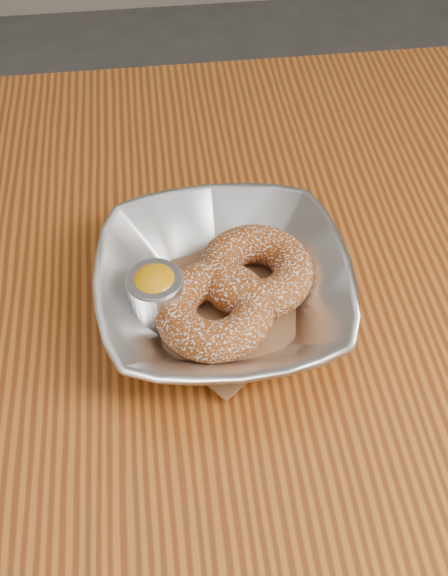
{
  "coord_description": "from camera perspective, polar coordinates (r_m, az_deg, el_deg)",
  "views": [
    {
      "loc": [
        -0.15,
        -0.39,
        1.24
      ],
      "look_at": [
        -0.1,
        -0.01,
        0.78
      ],
      "focal_mm": 42.0,
      "sensor_mm": 36.0,
      "label": 1
    }
  ],
  "objects": [
    {
      "name": "ramekin",
      "position": [
        0.59,
        -5.76,
        -0.51
      ],
      "size": [
        0.05,
        0.05,
        0.06
      ],
      "color": "silver",
      "rests_on": "table"
    },
    {
      "name": "donut_front",
      "position": [
        0.58,
        -0.85,
        -1.87
      ],
      "size": [
        0.11,
        0.11,
        0.04
      ],
      "primitive_type": "torus",
      "rotation": [
        0.0,
        0.0,
        -0.03
      ],
      "color": "#924114",
      "rests_on": "parchment"
    },
    {
      "name": "donut_back",
      "position": [
        0.61,
        2.69,
        1.42
      ],
      "size": [
        0.13,
        0.13,
        0.04
      ],
      "primitive_type": "torus",
      "rotation": [
        0.0,
        0.0,
        -0.28
      ],
      "color": "#924114",
      "rests_on": "parchment"
    },
    {
      "name": "ground_plane",
      "position": [
        1.31,
        4.68,
        -21.66
      ],
      "size": [
        4.0,
        4.0,
        0.0
      ],
      "primitive_type": "plane",
      "color": "#565659",
      "rests_on": "ground"
    },
    {
      "name": "parchment",
      "position": [
        0.61,
        0.0,
        -1.26
      ],
      "size": [
        0.2,
        0.2,
        0.0
      ],
      "primitive_type": "cube",
      "rotation": [
        0.0,
        0.0,
        0.68
      ],
      "color": "brown",
      "rests_on": "table"
    },
    {
      "name": "table",
      "position": [
        0.72,
        7.94,
        -5.23
      ],
      "size": [
        1.2,
        0.8,
        0.75
      ],
      "color": "#8E4516",
      "rests_on": "ground_plane"
    },
    {
      "name": "serving_bowl",
      "position": [
        0.6,
        -0.0,
        -0.15
      ],
      "size": [
        0.23,
        0.23,
        0.06
      ],
      "primitive_type": "imported",
      "color": "silver",
      "rests_on": "table"
    }
  ]
}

